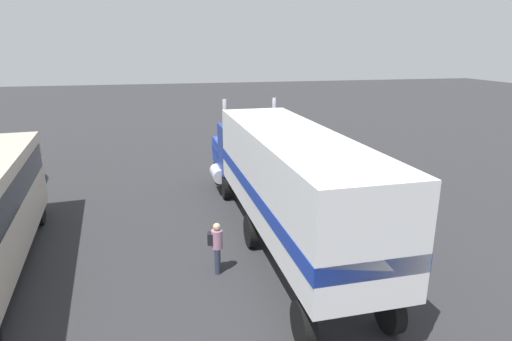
{
  "coord_description": "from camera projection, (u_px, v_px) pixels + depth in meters",
  "views": [
    {
      "loc": [
        -20.14,
        3.92,
        6.7
      ],
      "look_at": [
        -3.24,
        0.1,
        1.6
      ],
      "focal_mm": 29.9,
      "sensor_mm": 36.0,
      "label": 1
    }
  ],
  "objects": [
    {
      "name": "ground_plane",
      "position": [
        244.0,
        183.0,
        21.57
      ],
      "size": [
        120.0,
        120.0,
        0.0
      ],
      "primitive_type": "plane",
      "color": "#2D2D30"
    },
    {
      "name": "lane_stripe_near",
      "position": [
        328.0,
        195.0,
        19.88
      ],
      "size": [
        4.4,
        0.18,
        0.01
      ],
      "primitive_type": "cube",
      "rotation": [
        0.0,
        0.0,
        0.0
      ],
      "color": "silver",
      "rests_on": "ground_plane"
    },
    {
      "name": "lane_stripe_mid",
      "position": [
        362.0,
        175.0,
        22.83
      ],
      "size": [
        4.4,
        0.34,
        0.01
      ],
      "primitive_type": "cube",
      "rotation": [
        0.0,
        0.0,
        0.04
      ],
      "color": "silver",
      "rests_on": "ground_plane"
    },
    {
      "name": "semi_truck",
      "position": [
        281.0,
        173.0,
        14.46
      ],
      "size": [
        14.23,
        3.21,
        4.5
      ],
      "color": "#193399",
      "rests_on": "ground_plane"
    },
    {
      "name": "person_bystander",
      "position": [
        216.0,
        246.0,
        12.84
      ],
      "size": [
        0.34,
        0.47,
        1.63
      ],
      "color": "#2D3347",
      "rests_on": "ground_plane"
    },
    {
      "name": "motorcycle",
      "position": [
        392.0,
        216.0,
        16.12
      ],
      "size": [
        2.06,
        0.67,
        1.12
      ],
      "color": "black",
      "rests_on": "ground_plane"
    }
  ]
}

